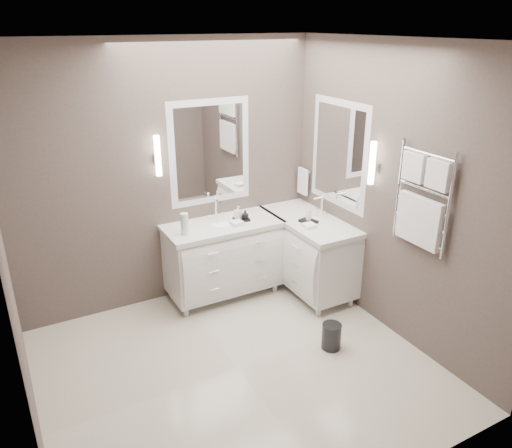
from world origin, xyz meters
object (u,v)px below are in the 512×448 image
towel_ladder (422,204)px  waste_bin (331,336)px  vanity_right (308,249)px  vanity_back (223,255)px

towel_ladder → waste_bin: bearing=158.0°
vanity_right → towel_ladder: bearing=-80.2°
vanity_back → towel_ladder: bearing=-55.9°
vanity_right → towel_ladder: 1.60m
vanity_right → towel_ladder: (0.23, -1.30, 0.91)m
towel_ladder → waste_bin: (-0.65, 0.26, -1.27)m
vanity_back → vanity_right: size_ratio=1.00×
vanity_back → towel_ladder: towel_ladder is taller
vanity_back → waste_bin: (0.45, -1.36, -0.36)m
vanity_back → vanity_right: (0.88, -0.33, 0.00)m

